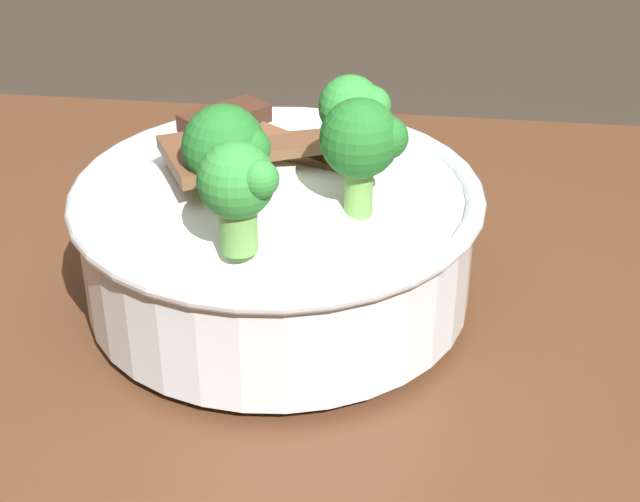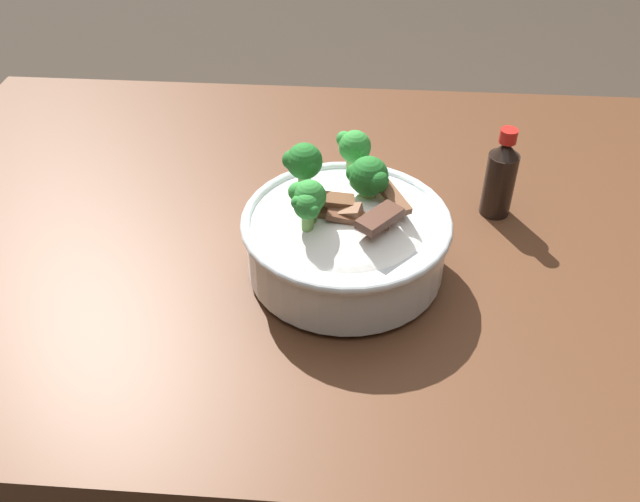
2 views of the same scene
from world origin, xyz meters
The scene contains 1 object.
rice_bowl centered at (0.08, 0.09, 0.82)m, with size 0.25×0.25×0.16m.
Camera 1 is at (0.17, -0.42, 1.11)m, focal length 55.02 mm.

